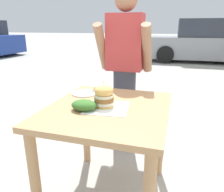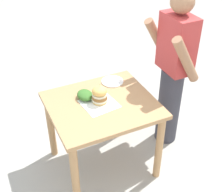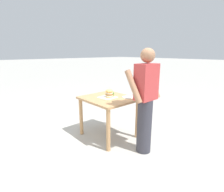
{
  "view_description": "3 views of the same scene",
  "coord_description": "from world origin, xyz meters",
  "px_view_note": "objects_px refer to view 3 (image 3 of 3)",
  "views": [
    {
      "loc": [
        0.45,
        -1.4,
        1.34
      ],
      "look_at": [
        0.0,
        0.1,
        0.84
      ],
      "focal_mm": 35.0,
      "sensor_mm": 36.0,
      "label": 1
    },
    {
      "loc": [
        2.09,
        -0.89,
        2.46
      ],
      "look_at": [
        0.0,
        0.1,
        0.84
      ],
      "focal_mm": 50.0,
      "sensor_mm": 36.0,
      "label": 2
    },
    {
      "loc": [
        2.09,
        2.44,
        1.63
      ],
      "look_at": [
        0.0,
        0.1,
        0.84
      ],
      "focal_mm": 28.0,
      "sensor_mm": 36.0,
      "label": 3
    }
  ],
  "objects_px": {
    "diner_across_table": "(145,100)",
    "sandwich": "(109,93)",
    "patio_table": "(109,105)",
    "side_salad": "(110,94)",
    "side_plate_with_forks": "(128,97)",
    "pickle_spear": "(113,95)"
  },
  "relations": [
    {
      "from": "pickle_spear",
      "to": "diner_across_table",
      "type": "bearing_deg",
      "value": 86.23
    },
    {
      "from": "diner_across_table",
      "to": "sandwich",
      "type": "bearing_deg",
      "value": -86.78
    },
    {
      "from": "patio_table",
      "to": "side_plate_with_forks",
      "type": "bearing_deg",
      "value": 139.91
    },
    {
      "from": "side_plate_with_forks",
      "to": "side_salad",
      "type": "relative_size",
      "value": 1.22
    },
    {
      "from": "side_plate_with_forks",
      "to": "patio_table",
      "type": "bearing_deg",
      "value": -40.09
    },
    {
      "from": "patio_table",
      "to": "side_salad",
      "type": "height_order",
      "value": "side_salad"
    },
    {
      "from": "side_salad",
      "to": "side_plate_with_forks",
      "type": "bearing_deg",
      "value": 112.86
    },
    {
      "from": "pickle_spear",
      "to": "side_plate_with_forks",
      "type": "height_order",
      "value": "pickle_spear"
    },
    {
      "from": "side_plate_with_forks",
      "to": "side_salad",
      "type": "height_order",
      "value": "side_salad"
    },
    {
      "from": "pickle_spear",
      "to": "side_salad",
      "type": "distance_m",
      "value": 0.09
    },
    {
      "from": "pickle_spear",
      "to": "side_plate_with_forks",
      "type": "relative_size",
      "value": 0.4
    },
    {
      "from": "pickle_spear",
      "to": "side_salad",
      "type": "relative_size",
      "value": 0.49
    },
    {
      "from": "sandwich",
      "to": "side_salad",
      "type": "bearing_deg",
      "value": -138.17
    },
    {
      "from": "side_salad",
      "to": "diner_across_table",
      "type": "height_order",
      "value": "diner_across_table"
    },
    {
      "from": "pickle_spear",
      "to": "diner_across_table",
      "type": "height_order",
      "value": "diner_across_table"
    },
    {
      "from": "side_salad",
      "to": "diner_across_table",
      "type": "distance_m",
      "value": 0.92
    },
    {
      "from": "patio_table",
      "to": "side_salad",
      "type": "bearing_deg",
      "value": -141.45
    },
    {
      "from": "side_salad",
      "to": "diner_across_table",
      "type": "xyz_separation_m",
      "value": [
        0.07,
        0.92,
        0.06
      ]
    },
    {
      "from": "sandwich",
      "to": "diner_across_table",
      "type": "bearing_deg",
      "value": 93.22
    },
    {
      "from": "sandwich",
      "to": "diner_across_table",
      "type": "height_order",
      "value": "diner_across_table"
    },
    {
      "from": "diner_across_table",
      "to": "patio_table",
      "type": "bearing_deg",
      "value": -84.87
    },
    {
      "from": "patio_table",
      "to": "sandwich",
      "type": "bearing_deg",
      "value": -158.88
    }
  ]
}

